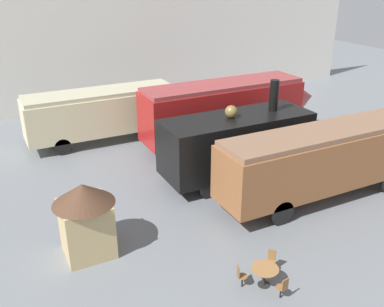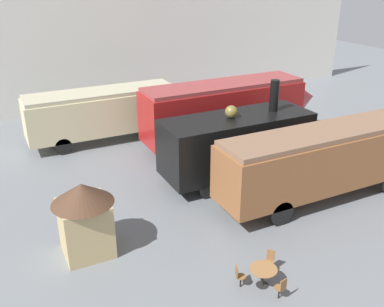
{
  "view_description": "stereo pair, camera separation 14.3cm",
  "coord_description": "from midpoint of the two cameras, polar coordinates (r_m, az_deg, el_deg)",
  "views": [
    {
      "loc": [
        -10.5,
        -16.71,
        10.23
      ],
      "look_at": [
        -1.51,
        1.0,
        1.6
      ],
      "focal_mm": 40.0,
      "sensor_mm": 36.0,
      "label": 1
    },
    {
      "loc": [
        -10.37,
        -16.77,
        10.23
      ],
      "look_at": [
        -1.51,
        1.0,
        1.6
      ],
      "focal_mm": 40.0,
      "sensor_mm": 36.0,
      "label": 2
    }
  ],
  "objects": [
    {
      "name": "ground_plane",
      "position": [
        22.22,
        4.84,
        -4.01
      ],
      "size": [
        80.0,
        80.0,
        0.0
      ],
      "primitive_type": "plane",
      "color": "slate"
    },
    {
      "name": "backdrop_wall",
      "position": [
        34.75,
        -8.9,
        13.73
      ],
      "size": [
        44.0,
        0.15,
        9.0
      ],
      "color": "silver",
      "rests_on": "ground_plane"
    },
    {
      "name": "passenger_coach_vintage",
      "position": [
        27.65,
        -11.7,
        5.55
      ],
      "size": [
        9.44,
        2.65,
        3.27
      ],
      "color": "beige",
      "rests_on": "ground_plane"
    },
    {
      "name": "streamlined_locomotive",
      "position": [
        26.83,
        5.84,
        6.16
      ],
      "size": [
        12.18,
        2.71,
        3.93
      ],
      "color": "maroon",
      "rests_on": "ground_plane"
    },
    {
      "name": "steam_locomotive",
      "position": [
        22.11,
        6.18,
        1.52
      ],
      "size": [
        7.85,
        2.83,
        5.02
      ],
      "color": "black",
      "rests_on": "ground_plane"
    },
    {
      "name": "passenger_coach_wooden",
      "position": [
        21.01,
        17.6,
        -0.48
      ],
      "size": [
        10.98,
        2.5,
        3.48
      ],
      "color": "brown",
      "rests_on": "ground_plane"
    },
    {
      "name": "cafe_table_near",
      "position": [
        15.54,
        9.76,
        -15.27
      ],
      "size": [
        0.96,
        0.96,
        0.72
      ],
      "color": "black",
      "rests_on": "ground_plane"
    },
    {
      "name": "cafe_chair_0",
      "position": [
        15.42,
        6.54,
        -15.79
      ],
      "size": [
        0.39,
        0.38,
        0.87
      ],
      "rotation": [
        0.0,
        0.0,
        5.91
      ],
      "color": "black",
      "rests_on": "ground_plane"
    },
    {
      "name": "cafe_chair_1",
      "position": [
        15.16,
        12.08,
        -17.05
      ],
      "size": [
        0.36,
        0.37,
        0.87
      ],
      "rotation": [
        0.0,
        0.0,
        8.0
      ],
      "color": "black",
      "rests_on": "ground_plane"
    },
    {
      "name": "cafe_chair_2",
      "position": [
        16.25,
        10.59,
        -13.73
      ],
      "size": [
        0.41,
        0.4,
        0.87
      ],
      "rotation": [
        0.0,
        0.0,
        10.1
      ],
      "color": "black",
      "rests_on": "ground_plane"
    },
    {
      "name": "visitor_person",
      "position": [
        21.18,
        8.72,
        -2.88
      ],
      "size": [
        0.34,
        0.34,
        1.7
      ],
      "color": "#262633",
      "rests_on": "ground_plane"
    },
    {
      "name": "ticket_kiosk",
      "position": [
        16.77,
        -13.93,
        -7.98
      ],
      "size": [
        2.34,
        2.34,
        3.0
      ],
      "color": "tan",
      "rests_on": "ground_plane"
    }
  ]
}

